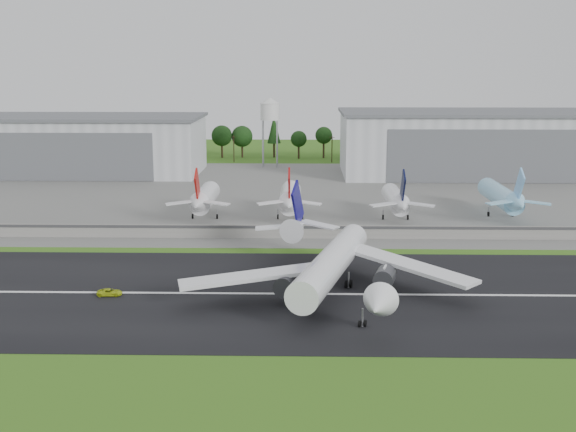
{
  "coord_description": "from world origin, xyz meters",
  "views": [
    {
      "loc": [
        9.35,
        -121.9,
        43.11
      ],
      "look_at": [
        5.81,
        40.0,
        9.0
      ],
      "focal_mm": 45.0,
      "sensor_mm": 36.0,
      "label": 1
    }
  ],
  "objects_px": {
    "main_airliner": "(332,271)",
    "ground_vehicle": "(110,292)",
    "parked_jet_navy": "(397,200)",
    "parked_jet_red_a": "(204,199)",
    "parked_jet_red_b": "(290,199)",
    "parked_jet_skyblue": "(503,197)"
  },
  "relations": [
    {
      "from": "parked_jet_red_b",
      "to": "parked_jet_navy",
      "type": "relative_size",
      "value": 1.0
    },
    {
      "from": "parked_jet_navy",
      "to": "parked_jet_skyblue",
      "type": "distance_m",
      "value": 31.32
    },
    {
      "from": "parked_jet_red_b",
      "to": "main_airliner",
      "type": "bearing_deg",
      "value": -82.18
    },
    {
      "from": "ground_vehicle",
      "to": "parked_jet_navy",
      "type": "xyz_separation_m",
      "value": [
        62.75,
        68.37,
        5.2
      ]
    },
    {
      "from": "ground_vehicle",
      "to": "parked_jet_navy",
      "type": "relative_size",
      "value": 0.15
    },
    {
      "from": "parked_jet_navy",
      "to": "ground_vehicle",
      "type": "bearing_deg",
      "value": -132.54
    },
    {
      "from": "main_airliner",
      "to": "ground_vehicle",
      "type": "height_order",
      "value": "main_airliner"
    },
    {
      "from": "main_airliner",
      "to": "parked_jet_red_b",
      "type": "height_order",
      "value": "main_airliner"
    },
    {
      "from": "main_airliner",
      "to": "parked_jet_navy",
      "type": "height_order",
      "value": "main_airliner"
    },
    {
      "from": "main_airliner",
      "to": "parked_jet_skyblue",
      "type": "bearing_deg",
      "value": -110.75
    },
    {
      "from": "ground_vehicle",
      "to": "parked_jet_red_a",
      "type": "height_order",
      "value": "parked_jet_red_a"
    },
    {
      "from": "parked_jet_red_a",
      "to": "parked_jet_red_b",
      "type": "height_order",
      "value": "parked_jet_red_b"
    },
    {
      "from": "main_airliner",
      "to": "parked_jet_navy",
      "type": "xyz_separation_m",
      "value": [
        20.57,
        66.95,
        1.06
      ]
    },
    {
      "from": "main_airliner",
      "to": "parked_jet_red_a",
      "type": "distance_m",
      "value": 74.89
    },
    {
      "from": "main_airliner",
      "to": "ground_vehicle",
      "type": "bearing_deg",
      "value": 16.76
    },
    {
      "from": "parked_jet_red_a",
      "to": "parked_jet_skyblue",
      "type": "xyz_separation_m",
      "value": [
        84.95,
        5.01,
        0.0
      ]
    },
    {
      "from": "parked_jet_red_a",
      "to": "parked_jet_skyblue",
      "type": "height_order",
      "value": "parked_jet_skyblue"
    },
    {
      "from": "ground_vehicle",
      "to": "parked_jet_skyblue",
      "type": "bearing_deg",
      "value": -56.05
    },
    {
      "from": "parked_jet_navy",
      "to": "parked_jet_red_a",
      "type": "bearing_deg",
      "value": 179.97
    },
    {
      "from": "ground_vehicle",
      "to": "parked_jet_skyblue",
      "type": "distance_m",
      "value": 119.12
    },
    {
      "from": "parked_jet_skyblue",
      "to": "parked_jet_navy",
      "type": "bearing_deg",
      "value": -170.74
    },
    {
      "from": "main_airliner",
      "to": "parked_jet_red_a",
      "type": "bearing_deg",
      "value": -48.62
    }
  ]
}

